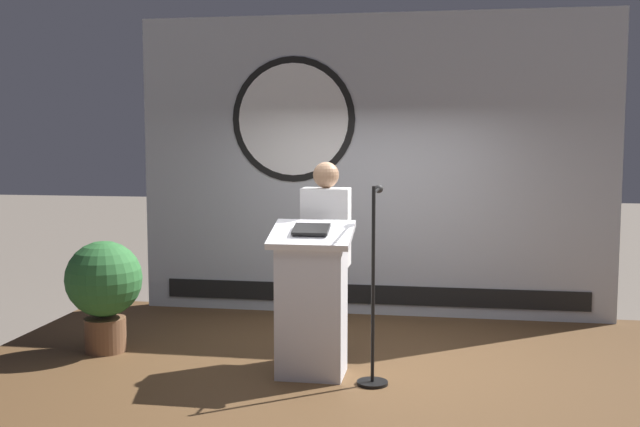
{
  "coord_description": "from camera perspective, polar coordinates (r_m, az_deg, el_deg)",
  "views": [
    {
      "loc": [
        0.76,
        -6.02,
        2.19
      ],
      "look_at": [
        -0.26,
        0.09,
        1.55
      ],
      "focal_mm": 42.07,
      "sensor_mm": 36.0,
      "label": 1
    }
  ],
  "objects": [
    {
      "name": "microphone_stand",
      "position": [
        5.8,
        4.1,
        -7.55
      ],
      "size": [
        0.24,
        0.59,
        1.52
      ],
      "color": "black",
      "rests_on": "stage_platform"
    },
    {
      "name": "speaker_person",
      "position": [
        6.35,
        0.46,
        -3.47
      ],
      "size": [
        0.4,
        0.26,
        1.68
      ],
      "color": "black",
      "rests_on": "stage_platform"
    },
    {
      "name": "potted_plant",
      "position": [
        6.86,
        -16.11,
        -5.27
      ],
      "size": [
        0.67,
        0.67,
        0.98
      ],
      "color": "brown",
      "rests_on": "stage_platform"
    },
    {
      "name": "banner_display",
      "position": [
        7.91,
        3.8,
        3.6
      ],
      "size": [
        4.99,
        0.12,
        3.16
      ],
      "color": "#B2B7C1",
      "rests_on": "stage_platform"
    },
    {
      "name": "stage_platform",
      "position": [
        6.4,
        2.25,
        -12.71
      ],
      "size": [
        6.4,
        4.0,
        0.3
      ],
      "primitive_type": "cube",
      "color": "brown",
      "rests_on": "ground"
    },
    {
      "name": "ground_plane",
      "position": [
        6.45,
        2.24,
        -13.98
      ],
      "size": [
        40.0,
        40.0,
        0.0
      ],
      "primitive_type": "plane",
      "color": "#6B6056"
    },
    {
      "name": "podium",
      "position": [
        5.94,
        -0.64,
        -6.76
      ],
      "size": [
        0.64,
        0.49,
        1.22
      ],
      "color": "silver",
      "rests_on": "stage_platform"
    }
  ]
}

